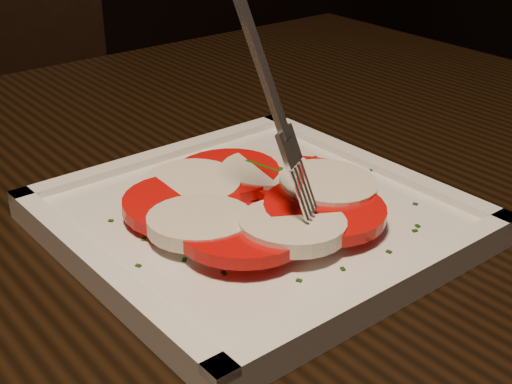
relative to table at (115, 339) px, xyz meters
The scene contains 4 objects.
table is the anchor object (origin of this frame).
plate 0.15m from the table, 32.73° to the right, with size 0.26×0.26×0.01m, color white.
caprese_salad 0.16m from the table, 32.75° to the right, with size 0.22×0.19×0.03m.
fork 0.25m from the table, 47.62° to the right, with size 0.03×0.07×0.18m, color white, non-canonical shape.
Camera 1 is at (-0.34, -0.14, 1.00)m, focal length 50.00 mm.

